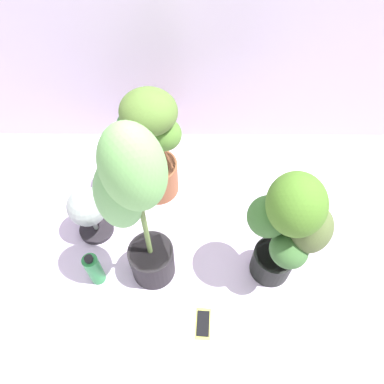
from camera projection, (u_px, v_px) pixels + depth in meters
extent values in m
plane|color=silver|center=(216.00, 253.00, 1.86)|extent=(8.00, 8.00, 0.00)
cylinder|color=black|center=(272.00, 262.00, 1.75)|extent=(0.20, 0.20, 0.17)
cylinder|color=#3B2D25|center=(275.00, 255.00, 1.68)|extent=(0.18, 0.18, 0.02)
cylinder|color=olive|center=(286.00, 229.00, 1.48)|extent=(0.02, 0.02, 0.48)
ellipsoid|color=#487625|center=(296.00, 204.00, 1.34)|extent=(0.24, 0.26, 0.25)
ellipsoid|color=#3C6D30|center=(268.00, 217.00, 1.45)|extent=(0.24, 0.24, 0.18)
ellipsoid|color=#536435|center=(311.00, 229.00, 1.44)|extent=(0.24, 0.25, 0.23)
ellipsoid|color=#3E6B34|center=(289.00, 250.00, 1.48)|extent=(0.22, 0.22, 0.15)
cylinder|color=brown|center=(157.00, 177.00, 2.02)|extent=(0.24, 0.24, 0.22)
cylinder|color=#422F1C|center=(155.00, 165.00, 1.94)|extent=(0.22, 0.22, 0.02)
cylinder|color=#577C4B|center=(152.00, 137.00, 1.76)|extent=(0.03, 0.03, 0.42)
ellipsoid|color=#557631|center=(148.00, 112.00, 1.63)|extent=(0.29, 0.27, 0.20)
ellipsoid|color=#3F793C|center=(137.00, 126.00, 1.73)|extent=(0.22, 0.21, 0.18)
ellipsoid|color=#4E7B2F|center=(165.00, 135.00, 1.72)|extent=(0.23, 0.23, 0.15)
cylinder|color=black|center=(152.00, 261.00, 1.73)|extent=(0.21, 0.21, 0.21)
cylinder|color=#423325|center=(150.00, 252.00, 1.65)|extent=(0.20, 0.20, 0.02)
cylinder|color=olive|center=(142.00, 212.00, 1.37)|extent=(0.02, 0.02, 0.67)
ellipsoid|color=#74B760|center=(133.00, 169.00, 1.16)|extent=(0.31, 0.31, 0.38)
ellipsoid|color=#74B565|center=(120.00, 195.00, 1.31)|extent=(0.25, 0.25, 0.37)
cube|color=#C7C54F|center=(203.00, 324.00, 1.65)|extent=(0.08, 0.15, 0.01)
cube|color=black|center=(203.00, 323.00, 1.65)|extent=(0.06, 0.12, 0.00)
cylinder|color=black|center=(97.00, 229.00, 1.93)|extent=(0.18, 0.18, 0.03)
cylinder|color=#9AA59F|center=(94.00, 223.00, 1.88)|extent=(0.02, 0.02, 0.11)
sphere|color=#9AA59F|center=(87.00, 207.00, 1.76)|extent=(0.21, 0.21, 0.20)
cylinder|color=#288842|center=(94.00, 269.00, 1.70)|extent=(0.07, 0.07, 0.21)
cylinder|color=black|center=(89.00, 259.00, 1.61)|extent=(0.04, 0.04, 0.02)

